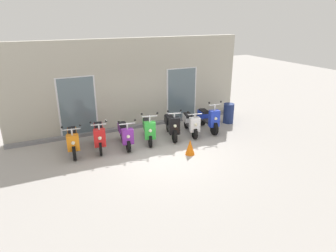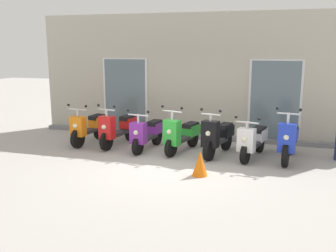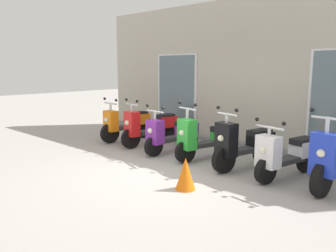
{
  "view_description": "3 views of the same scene",
  "coord_description": "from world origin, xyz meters",
  "px_view_note": "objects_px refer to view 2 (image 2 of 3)",
  "views": [
    {
      "loc": [
        -3.76,
        -8.38,
        4.38
      ],
      "look_at": [
        0.58,
        0.72,
        0.64
      ],
      "focal_mm": 32.06,
      "sensor_mm": 36.0,
      "label": 1
    },
    {
      "loc": [
        2.31,
        -7.93,
        2.63
      ],
      "look_at": [
        -0.28,
        0.85,
        0.72
      ],
      "focal_mm": 40.75,
      "sensor_mm": 36.0,
      "label": 2
    },
    {
      "loc": [
        4.02,
        -4.45,
        1.92
      ],
      "look_at": [
        -0.77,
        0.82,
        0.67
      ],
      "focal_mm": 35.6,
      "sensor_mm": 36.0,
      "label": 3
    }
  ],
  "objects_px": {
    "scooter_orange": "(89,127)",
    "scooter_blue": "(289,140)",
    "scooter_red": "(119,128)",
    "scooter_white": "(253,140)",
    "scooter_green": "(182,134)",
    "scooter_purple": "(148,133)",
    "traffic_cone": "(200,164)",
    "scooter_black": "(218,136)"
  },
  "relations": [
    {
      "from": "scooter_orange",
      "to": "scooter_blue",
      "type": "bearing_deg",
      "value": -1.17
    },
    {
      "from": "scooter_red",
      "to": "scooter_white",
      "type": "height_order",
      "value": "scooter_red"
    },
    {
      "from": "scooter_orange",
      "to": "scooter_blue",
      "type": "height_order",
      "value": "scooter_blue"
    },
    {
      "from": "scooter_green",
      "to": "scooter_orange",
      "type": "bearing_deg",
      "value": 177.6
    },
    {
      "from": "scooter_purple",
      "to": "traffic_cone",
      "type": "xyz_separation_m",
      "value": [
        1.72,
        -1.62,
        -0.18
      ]
    },
    {
      "from": "scooter_blue",
      "to": "scooter_orange",
      "type": "bearing_deg",
      "value": 178.83
    },
    {
      "from": "scooter_purple",
      "to": "scooter_blue",
      "type": "distance_m",
      "value": 3.49
    },
    {
      "from": "scooter_purple",
      "to": "scooter_green",
      "type": "distance_m",
      "value": 0.91
    },
    {
      "from": "scooter_green",
      "to": "scooter_blue",
      "type": "distance_m",
      "value": 2.59
    },
    {
      "from": "scooter_purple",
      "to": "scooter_orange",
      "type": "bearing_deg",
      "value": 175.05
    },
    {
      "from": "scooter_orange",
      "to": "scooter_purple",
      "type": "relative_size",
      "value": 1.02
    },
    {
      "from": "scooter_black",
      "to": "scooter_blue",
      "type": "xyz_separation_m",
      "value": [
        1.66,
        0.05,
        0.0
      ]
    },
    {
      "from": "scooter_orange",
      "to": "scooter_white",
      "type": "bearing_deg",
      "value": -1.65
    },
    {
      "from": "scooter_black",
      "to": "scooter_white",
      "type": "height_order",
      "value": "scooter_black"
    },
    {
      "from": "scooter_black",
      "to": "scooter_purple",
      "type": "bearing_deg",
      "value": 180.0
    },
    {
      "from": "scooter_red",
      "to": "scooter_purple",
      "type": "height_order",
      "value": "scooter_red"
    },
    {
      "from": "scooter_white",
      "to": "scooter_purple",
      "type": "bearing_deg",
      "value": -179.46
    },
    {
      "from": "scooter_orange",
      "to": "scooter_blue",
      "type": "xyz_separation_m",
      "value": [
        5.25,
        -0.11,
        0.01
      ]
    },
    {
      "from": "scooter_red",
      "to": "scooter_orange",
      "type": "bearing_deg",
      "value": 179.7
    },
    {
      "from": "scooter_red",
      "to": "traffic_cone",
      "type": "height_order",
      "value": "scooter_red"
    },
    {
      "from": "scooter_purple",
      "to": "scooter_blue",
      "type": "bearing_deg",
      "value": 0.74
    },
    {
      "from": "scooter_white",
      "to": "scooter_red",
      "type": "bearing_deg",
      "value": 178.02
    },
    {
      "from": "scooter_orange",
      "to": "scooter_black",
      "type": "relative_size",
      "value": 1.01
    },
    {
      "from": "scooter_green",
      "to": "scooter_blue",
      "type": "relative_size",
      "value": 0.92
    },
    {
      "from": "traffic_cone",
      "to": "scooter_purple",
      "type": "bearing_deg",
      "value": 136.61
    },
    {
      "from": "scooter_orange",
      "to": "scooter_white",
      "type": "xyz_separation_m",
      "value": [
        4.43,
        -0.13,
        -0.03
      ]
    },
    {
      "from": "scooter_green",
      "to": "scooter_black",
      "type": "xyz_separation_m",
      "value": [
        0.92,
        -0.04,
        0.01
      ]
    },
    {
      "from": "traffic_cone",
      "to": "scooter_red",
      "type": "bearing_deg",
      "value": 145.68
    },
    {
      "from": "scooter_black",
      "to": "scooter_orange",
      "type": "bearing_deg",
      "value": 177.56
    },
    {
      "from": "scooter_orange",
      "to": "scooter_green",
      "type": "relative_size",
      "value": 1.02
    },
    {
      "from": "scooter_white",
      "to": "scooter_blue",
      "type": "relative_size",
      "value": 0.92
    },
    {
      "from": "scooter_orange",
      "to": "scooter_white",
      "type": "relative_size",
      "value": 1.01
    },
    {
      "from": "scooter_orange",
      "to": "scooter_black",
      "type": "bearing_deg",
      "value": -2.44
    },
    {
      "from": "scooter_orange",
      "to": "scooter_white",
      "type": "distance_m",
      "value": 4.44
    },
    {
      "from": "scooter_purple",
      "to": "scooter_red",
      "type": "bearing_deg",
      "value": 170.42
    },
    {
      "from": "scooter_green",
      "to": "traffic_cone",
      "type": "height_order",
      "value": "scooter_green"
    },
    {
      "from": "scooter_blue",
      "to": "traffic_cone",
      "type": "xyz_separation_m",
      "value": [
        -1.77,
        -1.67,
        -0.22
      ]
    },
    {
      "from": "traffic_cone",
      "to": "scooter_white",
      "type": "bearing_deg",
      "value": 59.91
    },
    {
      "from": "scooter_red",
      "to": "scooter_black",
      "type": "height_order",
      "value": "scooter_black"
    },
    {
      "from": "scooter_blue",
      "to": "scooter_red",
      "type": "bearing_deg",
      "value": 178.65
    },
    {
      "from": "scooter_blue",
      "to": "traffic_cone",
      "type": "height_order",
      "value": "scooter_blue"
    },
    {
      "from": "scooter_orange",
      "to": "scooter_red",
      "type": "distance_m",
      "value": 0.89
    }
  ]
}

